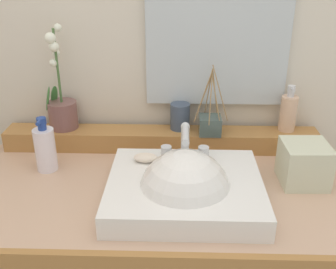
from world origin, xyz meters
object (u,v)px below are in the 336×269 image
object	(u,v)px
potted_plant	(62,106)
lotion_bottle	(45,148)
soap_dispenser	(288,112)
reed_diffuser	(210,124)
tumbler_cup	(180,116)
soap_bar	(146,158)
sink_basin	(185,193)
tissue_box	(304,164)

from	to	relation	value
potted_plant	lotion_bottle	world-z (taller)	potted_plant
soap_dispenser	reed_diffuser	xyz separation A→B (m)	(-0.26, -0.04, -0.03)
tumbler_cup	reed_diffuser	bearing A→B (deg)	-20.33
soap_bar	tumbler_cup	distance (m)	0.25
sink_basin	soap_dispenser	xyz separation A→B (m)	(0.35, 0.34, 0.10)
lotion_bottle	tissue_box	bearing A→B (deg)	-3.77
sink_basin	tissue_box	bearing A→B (deg)	18.01
potted_plant	tissue_box	xyz separation A→B (m)	(0.76, -0.22, -0.08)
soap_bar	soap_dispenser	bearing A→B (deg)	26.68
lotion_bottle	tissue_box	size ratio (longest dim) A/B	1.33
soap_bar	soap_dispenser	xyz separation A→B (m)	(0.46, 0.23, 0.06)
soap_bar	lotion_bottle	size ratio (longest dim) A/B	0.40
sink_basin	tumbler_cup	distance (m)	0.35
soap_dispenser	sink_basin	bearing A→B (deg)	-135.48
tumbler_cup	tissue_box	bearing A→B (deg)	-32.27
sink_basin	soap_dispenser	world-z (taller)	soap_dispenser
soap_bar	lotion_bottle	distance (m)	0.32
soap_dispenser	tumbler_cup	bearing A→B (deg)	-179.95
sink_basin	reed_diffuser	size ratio (longest dim) A/B	1.78
tissue_box	sink_basin	bearing A→B (deg)	-161.99
tumbler_cup	soap_bar	bearing A→B (deg)	-113.18
tumbler_cup	potted_plant	bearing A→B (deg)	-179.56
tumbler_cup	reed_diffuser	world-z (taller)	reed_diffuser
soap_dispenser	reed_diffuser	bearing A→B (deg)	-171.94
reed_diffuser	tissue_box	distance (m)	0.33
potted_plant	tumbler_cup	bearing A→B (deg)	0.44
sink_basin	lotion_bottle	distance (m)	0.46
potted_plant	reed_diffuser	bearing A→B (deg)	-3.87
soap_bar	potted_plant	bearing A→B (deg)	142.85
lotion_bottle	soap_dispenser	bearing A→B (deg)	12.93
sink_basin	soap_bar	size ratio (longest dim) A/B	5.94
sink_basin	reed_diffuser	world-z (taller)	reed_diffuser
soap_bar	tissue_box	distance (m)	0.46
sink_basin	soap_dispenser	distance (m)	0.50
potted_plant	tissue_box	size ratio (longest dim) A/B	2.68
tissue_box	lotion_bottle	bearing A→B (deg)	176.23
sink_basin	tissue_box	xyz separation A→B (m)	(0.35, 0.11, 0.03)
sink_basin	soap_bar	bearing A→B (deg)	136.31
tissue_box	reed_diffuser	bearing A→B (deg)	143.84
soap_dispenser	soap_bar	bearing A→B (deg)	-153.32
soap_dispenser	lotion_bottle	world-z (taller)	soap_dispenser
soap_bar	tumbler_cup	world-z (taller)	tumbler_cup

